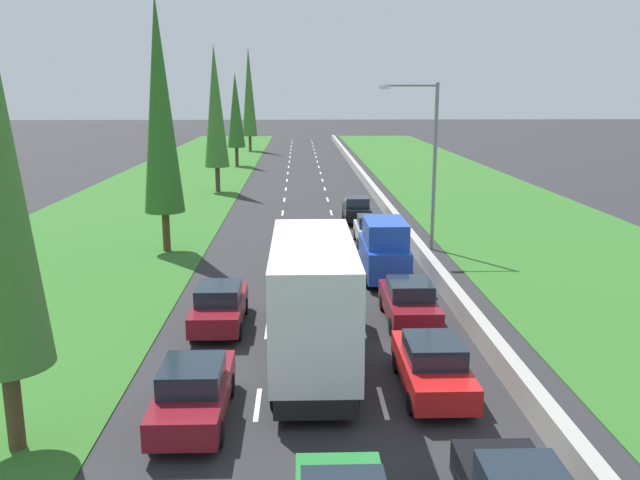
{
  "coord_description": "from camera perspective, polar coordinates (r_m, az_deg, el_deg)",
  "views": [
    {
      "loc": [
        -0.55,
        -2.09,
        8.51
      ],
      "look_at": [
        0.64,
        35.47,
        0.12
      ],
      "focal_mm": 37.28,
      "sensor_mm": 36.0,
      "label": 1
    }
  ],
  "objects": [
    {
      "name": "yellow_hatchback_centre_lane",
      "position": [
        35.52,
        -0.76,
        0.12
      ],
      "size": [
        1.74,
        3.9,
        1.72
      ],
      "color": "yellow",
      "rests_on": "ground"
    },
    {
      "name": "poplar_tree_fifth",
      "position": [
        98.91,
        -6.12,
        12.52
      ],
      "size": [
        2.17,
        2.17,
        14.92
      ],
      "color": "#4C3823",
      "rests_on": "ground"
    },
    {
      "name": "poplar_tree_second",
      "position": [
        36.27,
        -13.59,
        11.14
      ],
      "size": [
        2.14,
        2.14,
        13.51
      ],
      "color": "#4C3823",
      "rests_on": "ground"
    },
    {
      "name": "maroon_sedan_right_lane",
      "position": [
        25.3,
        7.64,
        -5.24
      ],
      "size": [
        1.82,
        4.5,
        1.64
      ],
      "color": "maroon",
      "rests_on": "ground"
    },
    {
      "name": "lane_markings",
      "position": [
        62.67,
        -1.3,
        4.79
      ],
      "size": [
        3.64,
        116.0,
        0.01
      ],
      "color": "white",
      "rests_on": "ground"
    },
    {
      "name": "white_box_truck_centre_lane",
      "position": [
        20.99,
        -0.66,
        -4.95
      ],
      "size": [
        2.46,
        9.4,
        4.18
      ],
      "color": "black",
      "rests_on": "ground"
    },
    {
      "name": "black_hatchback_right_lane",
      "position": [
        44.35,
        3.15,
        2.61
      ],
      "size": [
        1.74,
        3.9,
        1.72
      ],
      "color": "black",
      "rests_on": "ground"
    },
    {
      "name": "maroon_sedan_left_lane",
      "position": [
        18.21,
        -10.8,
        -12.66
      ],
      "size": [
        1.82,
        4.5,
        1.64
      ],
      "color": "maroon",
      "rests_on": "ground"
    },
    {
      "name": "poplar_tree_fourth",
      "position": [
        78.69,
        -7.26,
        10.97
      ],
      "size": [
        2.07,
        2.07,
        10.73
      ],
      "color": "#4C3823",
      "rests_on": "ground"
    },
    {
      "name": "grass_verge_right",
      "position": [
        64.41,
        11.62,
        4.76
      ],
      "size": [
        14.0,
        140.0,
        0.04
      ],
      "primitive_type": "cube",
      "color": "#2D6623",
      "rests_on": "ground"
    },
    {
      "name": "silver_hatchback_right_lane",
      "position": [
        37.85,
        4.41,
        0.86
      ],
      "size": [
        1.74,
        3.9,
        1.72
      ],
      "color": "silver",
      "rests_on": "ground"
    },
    {
      "name": "blue_van_right_lane",
      "position": [
        30.75,
        5.52,
        -0.84
      ],
      "size": [
        1.96,
        4.9,
        2.82
      ],
      "color": "#1E47B7",
      "rests_on": "ground"
    },
    {
      "name": "median_barrier",
      "position": [
        62.92,
        3.92,
        5.18
      ],
      "size": [
        0.44,
        120.0,
        0.85
      ],
      "primitive_type": "cube",
      "color": "#9E9B93",
      "rests_on": "ground"
    },
    {
      "name": "maroon_sedan_centre_lane",
      "position": [
        29.95,
        -1.06,
        -2.31
      ],
      "size": [
        1.82,
        4.5,
        1.64
      ],
      "color": "maroon",
      "rests_on": "ground"
    },
    {
      "name": "ground_plane",
      "position": [
        62.67,
        -1.3,
        4.78
      ],
      "size": [
        300.0,
        300.0,
        0.0
      ],
      "primitive_type": "plane",
      "color": "#28282B",
      "rests_on": "ground"
    },
    {
      "name": "red_sedan_right_lane",
      "position": [
        19.73,
        9.63,
        -10.56
      ],
      "size": [
        1.82,
        4.5,
        1.64
      ],
      "color": "red",
      "rests_on": "ground"
    },
    {
      "name": "street_light_mast",
      "position": [
        36.37,
        9.3,
        7.26
      ],
      "size": [
        3.2,
        0.28,
        9.0
      ],
      "color": "gray",
      "rests_on": "ground"
    },
    {
      "name": "poplar_tree_third",
      "position": [
        58.04,
        -8.97,
        11.23
      ],
      "size": [
        2.11,
        2.11,
        12.46
      ],
      "color": "#4C3823",
      "rests_on": "ground"
    },
    {
      "name": "grass_verge_left",
      "position": [
        63.82,
        -12.77,
        4.63
      ],
      "size": [
        14.0,
        140.0,
        0.04
      ],
      "primitive_type": "cube",
      "color": "#2D6623",
      "rests_on": "ground"
    },
    {
      "name": "maroon_sedan_left_lane_third",
      "position": [
        24.84,
        -8.62,
        -5.61
      ],
      "size": [
        1.82,
        4.5,
        1.64
      ],
      "color": "maroon",
      "rests_on": "ground"
    }
  ]
}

